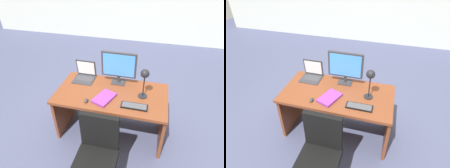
# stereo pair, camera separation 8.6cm
# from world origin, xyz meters

# --- Properties ---
(ground) EXTENTS (12.00, 12.00, 0.00)m
(ground) POSITION_xyz_m (0.00, 1.50, 0.00)
(ground) COLOR #474C6B
(desk) EXTENTS (1.52, 0.78, 0.75)m
(desk) POSITION_xyz_m (0.00, 0.05, 0.53)
(desk) COLOR brown
(desk) RESTS_ON ground
(monitor) EXTENTS (0.49, 0.16, 0.48)m
(monitor) POSITION_xyz_m (0.04, 0.27, 1.03)
(monitor) COLOR #2D2D33
(monitor) RESTS_ON desk
(laptop) EXTENTS (0.30, 0.28, 0.27)m
(laptop) POSITION_xyz_m (-0.48, 0.29, 0.83)
(laptop) COLOR #2D2D33
(laptop) RESTS_ON desk
(keyboard) EXTENTS (0.33, 0.12, 0.02)m
(keyboard) POSITION_xyz_m (0.34, -0.21, 0.76)
(keyboard) COLOR black
(keyboard) RESTS_ON desk
(mouse) EXTENTS (0.04, 0.08, 0.03)m
(mouse) POSITION_xyz_m (-0.27, -0.26, 0.77)
(mouse) COLOR #2D2D33
(mouse) RESTS_ON desk
(desk_lamp) EXTENTS (0.12, 0.14, 0.43)m
(desk_lamp) POSITION_xyz_m (0.42, -0.00, 1.07)
(desk_lamp) COLOR black
(desk_lamp) RESTS_ON desk
(book) EXTENTS (0.30, 0.36, 0.03)m
(book) POSITION_xyz_m (-0.06, -0.15, 0.77)
(book) COLOR purple
(book) RESTS_ON desk
(office_chair) EXTENTS (0.56, 0.56, 0.95)m
(office_chair) POSITION_xyz_m (0.03, -0.81, 0.39)
(office_chair) COLOR black
(office_chair) RESTS_ON ground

